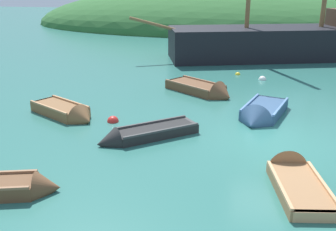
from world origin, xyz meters
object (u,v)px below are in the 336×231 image
rowboat_near_dock (294,180)px  rowboat_outer_right (142,136)px  buoy_yellow (238,75)px  buoy_white (262,80)px  sailing_ship (288,46)px  rowboat_portside (205,91)px  rowboat_center (261,115)px  rowboat_outer_left (67,113)px  rowboat_far (4,190)px  buoy_red (113,122)px

rowboat_near_dock → rowboat_outer_right: rowboat_near_dock is taller
buoy_yellow → buoy_white: 1.59m
rowboat_near_dock → sailing_ship: bearing=-14.2°
rowboat_portside → sailing_ship: bearing=100.8°
rowboat_center → rowboat_outer_right: 4.83m
rowboat_outer_left → rowboat_outer_right: size_ratio=0.97×
rowboat_far → rowboat_portside: 10.51m
rowboat_near_dock → rowboat_outer_left: size_ratio=0.98×
rowboat_outer_right → rowboat_far: bearing=20.0°
sailing_ship → buoy_yellow: size_ratio=62.74×
rowboat_near_dock → rowboat_far: (-7.05, -1.89, 0.04)m
rowboat_outer_right → buoy_yellow: size_ratio=11.52×
rowboat_center → buoy_white: rowboat_center is taller
rowboat_far → rowboat_outer_right: rowboat_far is taller
rowboat_far → buoy_white: size_ratio=7.60×
rowboat_portside → rowboat_outer_right: size_ratio=1.08×
buoy_yellow → buoy_red: bearing=-117.7°
rowboat_center → rowboat_near_dock: size_ratio=1.08×
rowboat_center → rowboat_near_dock: (0.65, -4.92, -0.05)m
rowboat_portside → rowboat_outer_right: bearing=-68.7°
rowboat_outer_right → buoy_yellow: bearing=-145.4°
rowboat_center → buoy_red: (-5.41, -1.42, -0.13)m
rowboat_near_dock → rowboat_far: 7.30m
rowboat_center → sailing_ship: bearing=-172.7°
rowboat_portside → buoy_yellow: size_ratio=12.41×
buoy_yellow → rowboat_outer_right: bearing=-106.8°
buoy_red → buoy_white: buoy_red is taller
rowboat_near_dock → buoy_red: bearing=50.9°
rowboat_near_dock → buoy_yellow: bearing=-1.4°
rowboat_portside → rowboat_near_dock: bearing=-32.3°
rowboat_center → buoy_red: size_ratio=7.79×
rowboat_portside → rowboat_outer_right: (-1.52, -5.71, -0.03)m
rowboat_portside → rowboat_outer_right: 5.91m
buoy_yellow → buoy_white: bearing=-35.5°
rowboat_far → buoy_yellow: rowboat_far is taller
rowboat_portside → buoy_yellow: (1.45, 4.13, -0.13)m
rowboat_center → buoy_red: rowboat_center is taller
rowboat_far → rowboat_center: bearing=31.1°
rowboat_outer_right → rowboat_portside: bearing=-143.5°
rowboat_outer_left → rowboat_portside: rowboat_portside is taller
rowboat_outer_left → buoy_yellow: size_ratio=11.14×
rowboat_center → rowboat_outer_left: size_ratio=1.06×
rowboat_outer_left → rowboat_portside: bearing=70.2°
buoy_red → buoy_white: (5.74, 7.55, 0.00)m
rowboat_outer_left → rowboat_near_dock: bearing=5.0°
buoy_yellow → rowboat_far: bearing=-111.4°
rowboat_outer_right → rowboat_center: bearing=176.6°
rowboat_near_dock → rowboat_outer_left: rowboat_outer_left is taller
buoy_red → buoy_yellow: buoy_red is taller
rowboat_near_dock → rowboat_portside: 8.42m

